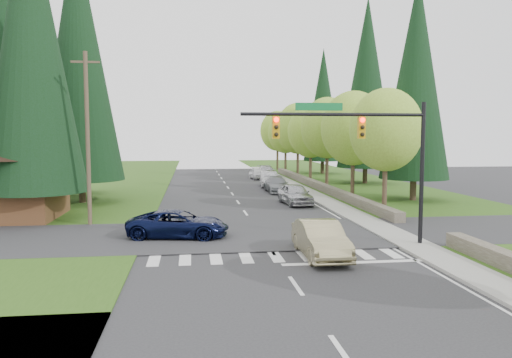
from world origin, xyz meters
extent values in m
plane|color=#28282B|center=(0.00, 0.00, 0.00)|extent=(120.00, 120.00, 0.00)
cube|color=#2D5215|center=(13.00, 20.00, 0.03)|extent=(14.00, 110.00, 0.06)
cube|color=#2D5215|center=(-13.00, 20.00, 0.03)|extent=(14.00, 110.00, 0.06)
cube|color=#28282B|center=(0.00, 8.00, 0.00)|extent=(120.00, 8.00, 0.10)
cube|color=gray|center=(6.90, 22.00, 0.07)|extent=(1.80, 80.00, 0.13)
cube|color=gray|center=(6.05, 22.00, 0.07)|extent=(0.20, 80.00, 0.13)
cube|color=#4C4438|center=(8.60, 30.00, 0.35)|extent=(0.70, 40.00, 0.70)
cylinder|color=black|center=(7.20, 4.50, 3.40)|extent=(0.20, 0.20, 6.80)
cylinder|color=black|center=(2.90, 4.50, 6.20)|extent=(8.60, 0.16, 0.16)
cube|color=#0C662D|center=(2.20, 4.55, 6.55)|extent=(2.20, 0.04, 0.35)
cube|color=#BF8C0C|center=(4.20, 4.50, 5.60)|extent=(0.32, 0.24, 1.00)
sphere|color=#FF0C05|center=(4.20, 4.36, 5.95)|extent=(0.22, 0.22, 0.22)
cube|color=#BF8C0C|center=(0.20, 4.50, 5.60)|extent=(0.32, 0.24, 1.00)
sphere|color=#FF0C05|center=(0.20, 4.36, 5.95)|extent=(0.22, 0.22, 0.22)
cube|color=#4C2D19|center=(-15.00, 15.00, 1.60)|extent=(6.00, 6.00, 3.20)
cube|color=black|center=(-15.00, 15.00, 3.55)|extent=(6.60, 6.60, 0.70)
cone|color=black|center=(-15.00, 15.00, 4.60)|extent=(8.40, 8.40, 1.60)
cylinder|color=#473828|center=(-9.50, 12.00, 5.00)|extent=(0.24, 0.24, 10.00)
cube|color=#473828|center=(-9.50, 12.00, 9.40)|extent=(1.60, 0.10, 0.12)
cylinder|color=#38281C|center=(9.20, 14.00, 2.38)|extent=(0.32, 0.32, 4.76)
ellipsoid|color=olive|center=(9.20, 14.00, 5.61)|extent=(4.80, 4.80, 5.52)
cylinder|color=#38281C|center=(9.30, 21.00, 2.46)|extent=(0.32, 0.32, 4.93)
ellipsoid|color=olive|center=(9.30, 21.00, 5.81)|extent=(5.20, 5.20, 5.98)
cylinder|color=#38281C|center=(9.10, 28.00, 2.52)|extent=(0.32, 0.32, 5.04)
ellipsoid|color=olive|center=(9.10, 28.00, 5.94)|extent=(5.00, 5.00, 5.75)
cylinder|color=#38281C|center=(9.20, 35.00, 2.41)|extent=(0.32, 0.32, 4.82)
ellipsoid|color=olive|center=(9.20, 35.00, 5.68)|extent=(5.00, 5.00, 5.75)
cylinder|color=#38281C|center=(9.30, 42.00, 2.58)|extent=(0.32, 0.32, 5.15)
ellipsoid|color=olive|center=(9.30, 42.00, 6.07)|extent=(5.40, 5.40, 6.21)
cylinder|color=#38281C|center=(9.10, 49.00, 2.35)|extent=(0.32, 0.32, 4.70)
ellipsoid|color=olive|center=(9.10, 49.00, 5.54)|extent=(4.80, 4.80, 5.52)
cylinder|color=#38281C|center=(9.20, 56.00, 2.49)|extent=(0.32, 0.32, 4.98)
ellipsoid|color=olive|center=(9.20, 56.00, 5.87)|extent=(5.20, 5.20, 5.98)
cylinder|color=#38281C|center=(-13.00, 14.00, 1.00)|extent=(0.50, 0.50, 2.00)
cone|color=black|center=(-13.00, 14.00, 10.80)|extent=(6.12, 6.12, 18.00)
cylinder|color=#38281C|center=(-16.00, 18.00, 1.00)|extent=(0.50, 0.50, 2.00)
cone|color=black|center=(-16.00, 18.00, 9.80)|extent=(5.44, 5.44, 16.00)
cylinder|color=#38281C|center=(-12.00, 22.00, 1.00)|extent=(0.50, 0.50, 2.00)
cone|color=black|center=(-12.00, 22.00, 11.30)|extent=(6.46, 6.46, 19.00)
cylinder|color=#38281C|center=(-14.00, 28.00, 1.00)|extent=(0.50, 0.50, 2.00)
cone|color=black|center=(-14.00, 28.00, 10.30)|extent=(5.78, 5.78, 17.00)
cylinder|color=#38281C|center=(14.00, 20.00, 1.00)|extent=(0.50, 0.50, 2.00)
cone|color=black|center=(14.00, 20.00, 9.80)|extent=(5.44, 5.44, 16.00)
cylinder|color=#38281C|center=(15.00, 34.00, 1.00)|extent=(0.50, 0.50, 2.00)
cone|color=black|center=(15.00, 34.00, 10.80)|extent=(6.12, 6.12, 18.00)
cylinder|color=#38281C|center=(14.00, 48.00, 1.00)|extent=(0.50, 0.50, 2.00)
cone|color=black|center=(14.00, 48.00, 9.30)|extent=(5.10, 5.10, 15.00)
imported|color=tan|center=(1.91, 2.90, 0.78)|extent=(1.66, 4.74, 1.56)
imported|color=black|center=(-4.29, 7.78, 0.71)|extent=(5.47, 3.19, 1.43)
imported|color=#ADADB2|center=(4.20, 19.17, 0.79)|extent=(2.26, 4.79, 1.58)
imported|color=slate|center=(4.20, 27.28, 0.70)|extent=(2.00, 4.84, 1.40)
imported|color=#BAB9BE|center=(4.20, 32.26, 0.78)|extent=(2.04, 4.84, 1.55)
imported|color=silver|center=(4.20, 41.05, 0.64)|extent=(1.90, 3.90, 1.28)
imported|color=#A7A7AC|center=(5.60, 43.00, 0.72)|extent=(2.06, 5.01, 1.45)
camera|label=1|loc=(-3.57, -17.74, 5.27)|focal=35.00mm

